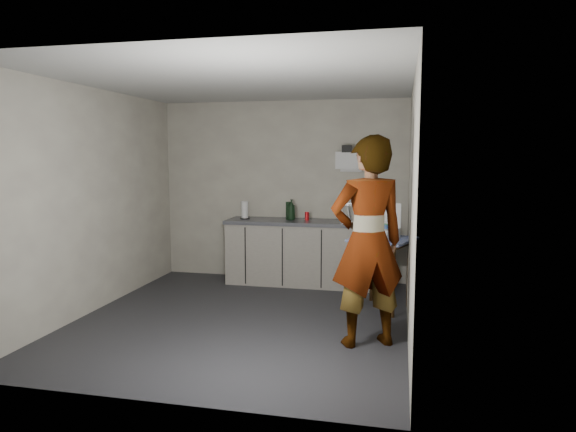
% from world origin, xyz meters
% --- Properties ---
extents(ground, '(4.00, 4.00, 0.00)m').
position_xyz_m(ground, '(0.00, 0.00, 0.00)').
color(ground, '#27272C').
rests_on(ground, ground).
extents(wall_back, '(3.60, 0.02, 2.60)m').
position_xyz_m(wall_back, '(0.00, 1.99, 1.30)').
color(wall_back, '#B0A799').
rests_on(wall_back, ground).
extents(wall_right, '(0.02, 4.00, 2.60)m').
position_xyz_m(wall_right, '(1.79, 0.00, 1.30)').
color(wall_right, '#B0A799').
rests_on(wall_right, ground).
extents(wall_left, '(0.02, 4.00, 2.60)m').
position_xyz_m(wall_left, '(-1.79, 0.00, 1.30)').
color(wall_left, '#B0A799').
rests_on(wall_left, ground).
extents(ceiling, '(3.60, 4.00, 0.01)m').
position_xyz_m(ceiling, '(0.00, 0.00, 2.60)').
color(ceiling, silver).
rests_on(ceiling, wall_back).
extents(kitchen_counter, '(2.24, 0.62, 0.91)m').
position_xyz_m(kitchen_counter, '(0.40, 1.70, 0.43)').
color(kitchen_counter, black).
rests_on(kitchen_counter, ground).
extents(wall_shelf, '(0.42, 0.18, 0.37)m').
position_xyz_m(wall_shelf, '(1.00, 1.92, 1.75)').
color(wall_shelf, white).
rests_on(wall_shelf, ground).
extents(side_table, '(0.85, 0.85, 0.85)m').
position_xyz_m(side_table, '(1.50, 0.74, 0.74)').
color(side_table, '#321B0B').
rests_on(side_table, ground).
extents(standing_man, '(0.87, 0.76, 2.01)m').
position_xyz_m(standing_man, '(1.40, -0.48, 1.01)').
color(standing_man, '#B2A593').
rests_on(standing_man, ground).
extents(soap_bottle, '(0.16, 0.16, 0.29)m').
position_xyz_m(soap_bottle, '(0.19, 1.71, 1.06)').
color(soap_bottle, black).
rests_on(soap_bottle, kitchen_counter).
extents(soda_can, '(0.06, 0.06, 0.12)m').
position_xyz_m(soda_can, '(0.41, 1.75, 0.97)').
color(soda_can, red).
rests_on(soda_can, kitchen_counter).
extents(dark_bottle, '(0.07, 0.07, 0.26)m').
position_xyz_m(dark_bottle, '(0.14, 1.74, 1.04)').
color(dark_bottle, black).
rests_on(dark_bottle, kitchen_counter).
extents(paper_towel, '(0.14, 0.14, 0.25)m').
position_xyz_m(paper_towel, '(-0.49, 1.69, 1.03)').
color(paper_towel, black).
rests_on(paper_towel, kitchen_counter).
extents(dish_rack, '(0.36, 0.27, 0.25)m').
position_xyz_m(dish_rack, '(1.09, 1.69, 0.97)').
color(dish_rack, white).
rests_on(dish_rack, kitchen_counter).
extents(bakery_box, '(0.40, 0.40, 0.41)m').
position_xyz_m(bakery_box, '(1.51, 0.75, 0.94)').
color(bakery_box, white).
rests_on(bakery_box, side_table).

